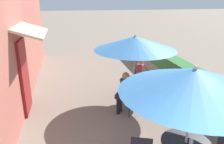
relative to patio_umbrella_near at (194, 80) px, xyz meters
name	(u,v)px	position (x,y,z in m)	size (l,w,h in m)	color
cafe_facade_wall	(17,38)	(-3.32, 3.75, 0.18)	(0.98, 12.08, 4.20)	#C66B5B
planter_hedge	(180,75)	(1.97, 3.78, -1.38)	(0.60, 11.08, 1.01)	gray
patio_umbrella_near	(194,80)	(0.00, 0.00, 0.00)	(2.44, 2.44, 2.16)	#B7B7BC
coffee_cup_near	(191,142)	(0.05, -0.08, -1.12)	(0.07, 0.07, 0.09)	white
patio_table_mid	(134,85)	(0.02, 3.12, -1.34)	(0.88, 0.88, 0.74)	#28282D
patio_umbrella_mid	(135,43)	(0.02, 3.12, 0.00)	(2.44, 2.44, 2.16)	#B7B7BC
cafe_chair_mid_left	(128,97)	(-0.36, 2.44, -1.40)	(0.56, 0.56, 0.87)	#232328
seated_patron_mid_left	(124,91)	(-0.45, 2.50, -1.23)	(0.51, 0.49, 1.25)	#23232D
cafe_chair_mid_right	(138,79)	(0.40, 3.81, -1.40)	(0.56, 0.56, 0.87)	#232328
seated_patron_mid_right	(141,74)	(0.49, 3.74, -1.23)	(0.51, 0.49, 1.25)	#23232D
coffee_cup_mid	(136,81)	(0.04, 2.96, -1.12)	(0.07, 0.07, 0.09)	#B73D3D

